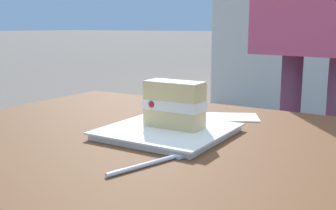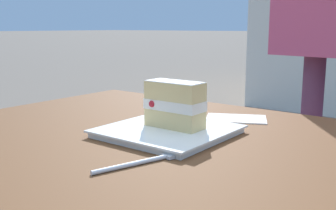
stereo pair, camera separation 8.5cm
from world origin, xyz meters
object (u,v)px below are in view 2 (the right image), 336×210
at_px(cake_slice, 175,104).
at_px(dessert_fork, 144,161).
at_px(dessert_plate, 168,131).
at_px(paper_napkin, 236,119).
at_px(patio_table, 211,200).

relative_size(cake_slice, dessert_fork, 0.77).
height_order(dessert_plate, paper_napkin, dessert_plate).
relative_size(patio_table, paper_napkin, 7.78).
relative_size(dessert_plate, cake_slice, 1.96).
bearing_deg(cake_slice, paper_napkin, -99.74).
bearing_deg(dessert_fork, paper_napkin, -84.63).
height_order(patio_table, dessert_plate, dessert_plate).
bearing_deg(cake_slice, dessert_plate, 63.43).
distance_m(dessert_plate, dessert_fork, 0.19).
relative_size(dessert_plate, dessert_fork, 1.50).
height_order(cake_slice, dessert_fork, cake_slice).
bearing_deg(paper_napkin, dessert_fork, 95.37).
bearing_deg(patio_table, dessert_plate, -16.89).
relative_size(patio_table, dessert_plate, 5.46).
distance_m(dessert_plate, paper_napkin, 0.23).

